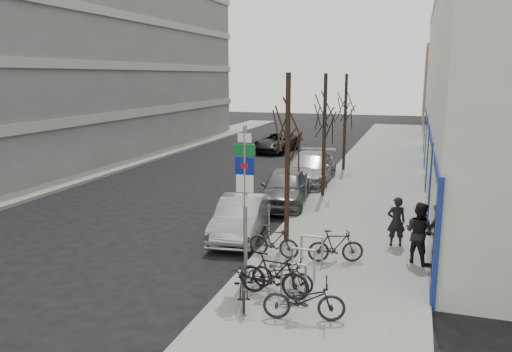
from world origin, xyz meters
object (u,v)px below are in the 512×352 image
Objects in this scene: bike_rack at (303,260)px; pedestrian_far at (419,232)px; tree_near at (288,118)px; bike_far_curb at (304,296)px; parked_car_mid at (285,188)px; tree_far at (346,99)px; highway_sign_pole at (245,195)px; tree_mid at (325,106)px; parked_car_back at (310,169)px; meter_back at (328,163)px; pedestrian_near at (396,222)px; bike_near_right at (274,275)px; meter_front at (269,220)px; meter_mid at (306,185)px; parked_car_front at (241,217)px; bike_mid_curb at (282,271)px; bike_mid_inner at (274,241)px; lane_car at (276,142)px; bike_far_inner at (336,246)px; bike_near_left at (244,278)px.

pedestrian_far is (2.87, 2.13, 0.39)m from bike_rack.
tree_near is 3.05× the size of bike_far_curb.
parked_car_mid is at bearing 105.29° from tree_near.
highway_sign_pole is at bearing -90.69° from tree_far.
tree_mid is 1.02× the size of parked_car_back.
highway_sign_pole is 8.54m from parked_car_mid.
parked_car_back is at bearing 97.33° from tree_near.
parked_car_mid is at bearing 97.61° from highway_sign_pole.
meter_back is 0.71× the size of pedestrian_far.
pedestrian_near is at bearing -74.80° from tree_far.
bike_near_right is (-0.44, -1.31, 0.05)m from bike_rack.
meter_front reaches higher than bike_rack.
meter_back is 0.70× the size of bike_far_curb.
bike_far_curb is (0.95, -0.92, -0.01)m from bike_near_right.
meter_mid reaches higher than bike_near_right.
parked_car_front is at bearing -104.68° from meter_mid.
tree_far is 13.88m from meter_front.
bike_mid_curb is 0.30× the size of parked_car_back.
tree_mid reaches higher than parked_car_back.
bike_mid_inner is (0.02, -1.59, -3.47)m from tree_near.
lane_car reaches higher than bike_mid_inner.
bike_far_curb is 1.00× the size of pedestrian_far.
tree_far is (0.20, 16.51, 1.65)m from highway_sign_pole.
tree_mid reaches higher than bike_far_inner.
meter_back reaches higher than bike_near_left.
bike_mid_curb is at bearing -15.24° from highway_sign_pole.
tree_mid is (0.00, 6.50, 0.00)m from tree_near.
parked_car_front reaches higher than bike_mid_curb.
highway_sign_pole is at bearing 61.15° from bike_near_right.
pedestrian_near is at bearing -5.56° from parked_car_front.
bike_rack is 16.31m from tree_far.
pedestrian_near reaches higher than bike_far_curb.
meter_front is at bearing 48.63° from bike_far_inner.
meter_mid is at bearing -93.22° from tree_far.
lane_car is at bearing 100.12° from parked_car_mid.
bike_far_curb is at bearing -139.93° from bike_mid_curb.
meter_front is 2.49m from bike_far_inner.
meter_front is at bearing -91.91° from tree_far.
bike_rack is 0.42× the size of parked_car_back.
meter_back is (-0.25, 14.01, -1.54)m from highway_sign_pole.
meter_front is 4.18m from bike_near_left.
bike_near_left is 1.09m from bike_mid_curb.
parked_car_back is at bearing 81.77° from parked_car_mid.
bike_mid_inner is (-0.14, 3.04, -0.09)m from bike_near_left.
parked_car_front is 2.28× the size of pedestrian_far.
tree_far is at bearing -90.58° from pedestrian_near.
parked_car_front is at bearing 111.36° from highway_sign_pole.
bike_far_curb is at bearing -148.11° from bike_mid_inner.
bike_mid_inner is at bearing 75.67° from bike_far_inner.
meter_front is 0.24× the size of parked_car_back.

